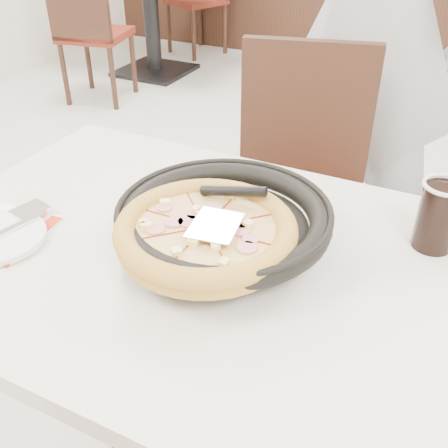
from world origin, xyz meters
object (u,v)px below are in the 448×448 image
at_px(main_table, 210,381).
at_px(pizza_pan, 224,227).
at_px(cola_glass, 438,218).
at_px(bg_chair_left_near, 95,31).
at_px(pizza, 206,237).
at_px(bg_table_left, 152,25).
at_px(chair_far, 294,210).
at_px(diner_person, 374,17).

xyz_separation_m(main_table, pizza_pan, (0.02, 0.03, 0.42)).
height_order(cola_glass, bg_chair_left_near, bg_chair_left_near).
height_order(main_table, bg_chair_left_near, bg_chair_left_near).
bearing_deg(bg_chair_left_near, pizza, -59.73).
height_order(main_table, pizza_pan, pizza_pan).
bearing_deg(bg_chair_left_near, bg_table_left, 77.07).
xyz_separation_m(pizza, cola_glass, (0.37, 0.24, 0.00)).
distance_m(pizza, bg_table_left, 3.62).
bearing_deg(pizza, bg_chair_left_near, 132.50).
xyz_separation_m(main_table, cola_glass, (0.38, 0.21, 0.44)).
relative_size(chair_far, bg_table_left, 0.79).
bearing_deg(pizza, diner_person, 89.95).
bearing_deg(bg_table_left, cola_glass, -48.07).
bearing_deg(chair_far, main_table, 79.49).
bearing_deg(chair_far, pizza, 80.78).
relative_size(main_table, bg_chair_left_near, 1.26).
relative_size(pizza, bg_chair_left_near, 0.33).
bearing_deg(main_table, chair_far, 93.12).
distance_m(main_table, bg_chair_left_near, 3.03).
distance_m(pizza, diner_person, 1.22).
bearing_deg(cola_glass, bg_chair_left_near, 140.40).
xyz_separation_m(chair_far, bg_table_left, (-2.01, 2.27, -0.10)).
xyz_separation_m(diner_person, bg_chair_left_near, (-2.07, 1.05, -0.48)).
height_order(chair_far, cola_glass, chair_far).
height_order(diner_person, bg_table_left, diner_person).
distance_m(main_table, cola_glass, 0.62).
distance_m(main_table, bg_table_left, 3.56).
height_order(chair_far, diner_person, diner_person).
bearing_deg(diner_person, cola_glass, 111.58).
relative_size(main_table, pizza_pan, 3.70).
distance_m(chair_far, diner_person, 0.72).
relative_size(pizza_pan, pizza, 1.02).
relative_size(chair_far, cola_glass, 7.31).
distance_m(pizza_pan, bg_chair_left_near, 3.03).
bearing_deg(bg_table_left, diner_person, -40.12).
xyz_separation_m(pizza, diner_person, (0.00, 1.21, 0.15)).
bearing_deg(bg_chair_left_near, pizza_pan, -58.84).
relative_size(pizza_pan, bg_chair_left_near, 0.34).
bearing_deg(pizza_pan, pizza, -93.59).
relative_size(main_table, bg_table_left, 1.00).
xyz_separation_m(pizza_pan, cola_glass, (0.36, 0.18, 0.02)).
bearing_deg(diner_person, main_table, 89.95).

